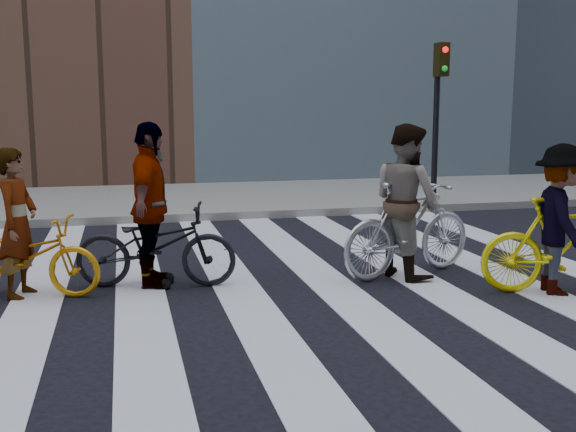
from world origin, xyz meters
name	(u,v)px	position (x,y,z in m)	size (l,w,h in m)	color
ground	(289,292)	(0.00, 0.00, 0.00)	(100.00, 100.00, 0.00)	black
sidewalk_far	(207,199)	(0.00, 7.50, 0.07)	(100.00, 5.00, 0.15)	gray
zebra_crosswalk	(289,291)	(0.00, 0.00, 0.01)	(8.25, 10.00, 0.01)	white
traffic_signal	(439,97)	(4.40, 5.32, 2.28)	(0.22, 0.42, 3.33)	black
bike_yellow_left	(24,257)	(-2.88, 0.53, 0.45)	(0.59, 1.70, 0.89)	orange
bike_silver_mid	(409,229)	(1.61, 0.37, 0.60)	(0.56, 1.98, 1.19)	#B9BDC4
bike_yellow_right	(563,246)	(2.96, -0.79, 0.55)	(0.51, 1.81, 1.09)	#FFEA0E
bike_dark_rear	(156,246)	(-1.45, 0.60, 0.49)	(0.65, 1.85, 0.97)	black
rider_left	(17,223)	(-2.93, 0.53, 0.82)	(0.60, 0.39, 1.65)	slate
rider_mid	(406,201)	(1.56, 0.37, 0.94)	(0.92, 0.71, 1.88)	slate
rider_right	(560,220)	(2.91, -0.79, 0.84)	(1.09, 0.63, 1.69)	slate
rider_rear	(150,206)	(-1.50, 0.60, 0.96)	(1.12, 0.47, 1.92)	slate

